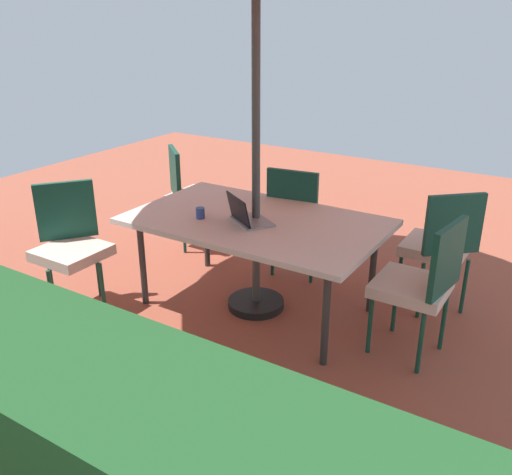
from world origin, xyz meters
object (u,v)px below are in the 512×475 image
object	(u,v)px
chair_west	(421,281)
chair_southwest	(440,243)
chair_south	(298,215)
laptop	(247,217)
cup	(200,213)
chair_northeast	(70,242)
chair_southeast	(191,192)
dining_table	(256,225)

from	to	relation	value
chair_west	chair_southwest	xyz separation A→B (m)	(0.06, -0.71, 0.00)
chair_south	laptop	world-z (taller)	chair_south
cup	laptop	bearing A→B (deg)	-164.17
chair_northeast	laptop	xyz separation A→B (m)	(-1.19, -0.63, 0.23)
chair_southeast	chair_west	bearing A→B (deg)	-155.27
chair_west	chair_southeast	size ratio (longest dim) A/B	1.00
chair_west	laptop	xyz separation A→B (m)	(1.26, 0.12, 0.23)
chair_southwest	laptop	bearing A→B (deg)	-7.88
chair_west	cup	size ratio (longest dim) A/B	11.93
chair_west	dining_table	bearing A→B (deg)	-81.18
dining_table	laptop	distance (m)	0.14
dining_table	chair_southeast	size ratio (longest dim) A/B	1.91
chair_south	cup	xyz separation A→B (m)	(0.34, 0.91, 0.23)
chair_southwest	chair_south	xyz separation A→B (m)	(1.20, 0.02, 0.00)
chair_southeast	laptop	xyz separation A→B (m)	(-1.20, 0.85, 0.23)
chair_southeast	chair_south	distance (m)	1.19
laptop	chair_northeast	bearing A→B (deg)	60.27
dining_table	chair_northeast	xyz separation A→B (m)	(1.19, 0.74, -0.14)
chair_southwest	cup	size ratio (longest dim) A/B	11.93
chair_west	chair_northeast	distance (m)	2.56
dining_table	chair_west	world-z (taller)	chair_west
chair_west	chair_southeast	xyz separation A→B (m)	(2.45, -0.73, 0.00)
dining_table	cup	xyz separation A→B (m)	(0.36, 0.20, 0.09)
chair_west	cup	xyz separation A→B (m)	(1.61, 0.22, 0.23)
dining_table	chair_southwest	xyz separation A→B (m)	(-1.18, -0.73, -0.14)
chair_southeast	chair_southwest	bearing A→B (deg)	-139.15
chair_west	chair_southwest	size ratio (longest dim) A/B	1.00
dining_table	chair_west	distance (m)	1.26
cup	chair_southwest	bearing A→B (deg)	-148.92
chair_south	cup	size ratio (longest dim) A/B	11.93
chair_west	cup	bearing A→B (deg)	-74.08
chair_west	chair_northeast	size ratio (longest dim) A/B	1.00
chair_southeast	laptop	bearing A→B (deg)	-174.11
chair_south	dining_table	bearing A→B (deg)	83.79
cup	chair_southeast	bearing A→B (deg)	-48.34
dining_table	chair_south	world-z (taller)	chair_south
chair_southeast	cup	xyz separation A→B (m)	(-0.85, 0.95, 0.23)
chair_southwest	laptop	world-z (taller)	chair_southwest
chair_northeast	chair_southwest	distance (m)	2.79
chair_west	cup	distance (m)	1.64
laptop	chair_south	bearing A→B (deg)	-57.08
chair_southeast	cup	bearing A→B (deg)	173.01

